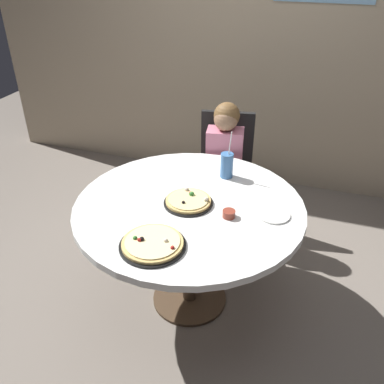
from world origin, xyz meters
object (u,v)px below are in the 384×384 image
at_px(chair_wooden, 225,168).
at_px(diner_child, 222,185).
at_px(pizza_cheese, 152,244).
at_px(sauce_bowl, 229,214).
at_px(soda_cup, 227,165).
at_px(pizza_veggie, 188,201).
at_px(dining_table, 189,216).
at_px(plate_small, 274,215).

relative_size(chair_wooden, diner_child, 0.88).
relative_size(pizza_cheese, sauce_bowl, 4.72).
bearing_deg(soda_cup, pizza_veggie, -108.17).
bearing_deg(dining_table, pizza_veggie, 168.63).
distance_m(dining_table, soda_cup, 0.43).
distance_m(dining_table, sauce_bowl, 0.27).
height_order(chair_wooden, pizza_veggie, chair_wooden).
bearing_deg(dining_table, soda_cup, 72.50).
distance_m(diner_child, soda_cup, 0.49).
distance_m(soda_cup, plate_small, 0.49).
height_order(diner_child, sauce_bowl, diner_child).
bearing_deg(pizza_veggie, plate_small, 4.67).
bearing_deg(sauce_bowl, diner_child, 106.96).
xyz_separation_m(pizza_veggie, sauce_bowl, (0.25, -0.05, 0.00)).
xyz_separation_m(pizza_cheese, plate_small, (0.52, 0.46, -0.01)).
height_order(dining_table, sauce_bowl, sauce_bowl).
bearing_deg(plate_small, soda_cup, 136.51).
relative_size(diner_child, pizza_veggie, 3.86).
bearing_deg(dining_table, pizza_cheese, -96.01).
bearing_deg(plate_small, pizza_cheese, -138.42).
bearing_deg(pizza_cheese, plate_small, 41.58).
relative_size(soda_cup, plate_small, 1.71).
bearing_deg(sauce_bowl, pizza_cheese, -128.39).
bearing_deg(diner_child, plate_small, -55.54).
distance_m(chair_wooden, plate_small, 1.01).
distance_m(chair_wooden, diner_child, 0.19).
height_order(dining_table, diner_child, diner_child).
xyz_separation_m(diner_child, sauce_bowl, (0.23, -0.76, 0.29)).
bearing_deg(plate_small, dining_table, -175.18).
bearing_deg(pizza_veggie, soda_cup, 71.83).
height_order(dining_table, pizza_cheese, pizza_cheese).
bearing_deg(chair_wooden, plate_small, -60.14).
relative_size(pizza_veggie, sauce_bowl, 4.00).
height_order(dining_table, plate_small, plate_small).
bearing_deg(dining_table, chair_wooden, 90.99).
xyz_separation_m(dining_table, plate_small, (0.47, 0.04, 0.09)).
relative_size(diner_child, soda_cup, 3.51).
xyz_separation_m(chair_wooden, plate_small, (0.49, -0.85, 0.22)).
distance_m(dining_table, diner_child, 0.73).
bearing_deg(chair_wooden, dining_table, -89.01).
relative_size(chair_wooden, soda_cup, 3.09).
height_order(diner_child, plate_small, diner_child).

